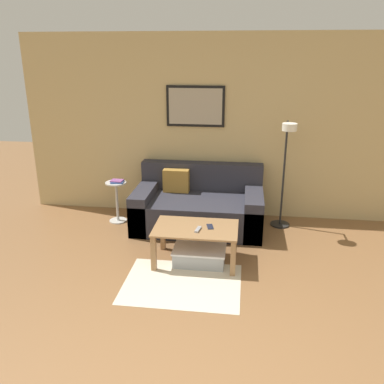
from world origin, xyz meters
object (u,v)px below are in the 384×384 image
(storage_bin, at_px, (200,254))
(side_table, at_px, (117,198))
(book_stack, at_px, (117,181))
(cell_phone, at_px, (210,227))
(coffee_table, at_px, (196,234))
(floor_lamp, at_px, (286,163))
(remote_control, at_px, (198,229))
(couch, at_px, (199,207))

(storage_bin, distance_m, side_table, 1.67)
(book_stack, distance_m, cell_phone, 1.70)
(coffee_table, distance_m, storage_bin, 0.26)
(book_stack, bearing_deg, floor_lamp, 0.49)
(storage_bin, bearing_deg, cell_phone, 15.88)
(floor_lamp, relative_size, remote_control, 9.78)
(floor_lamp, height_order, side_table, floor_lamp)
(floor_lamp, distance_m, side_table, 2.36)
(cell_phone, bearing_deg, floor_lamp, 36.34)
(couch, bearing_deg, book_stack, -179.59)
(storage_bin, distance_m, book_stack, 1.70)
(floor_lamp, bearing_deg, couch, -179.43)
(coffee_table, bearing_deg, book_stack, 140.20)
(couch, relative_size, book_stack, 8.89)
(book_stack, bearing_deg, remote_control, -41.02)
(remote_control, bearing_deg, floor_lamp, 57.41)
(coffee_table, bearing_deg, couch, 94.91)
(side_table, bearing_deg, floor_lamp, 0.41)
(couch, relative_size, floor_lamp, 1.17)
(coffee_table, bearing_deg, storage_bin, 0.25)
(side_table, height_order, cell_phone, side_table)
(book_stack, bearing_deg, storage_bin, -38.73)
(couch, xyz_separation_m, remote_control, (0.12, -1.10, 0.16))
(coffee_table, distance_m, floor_lamp, 1.58)
(floor_lamp, height_order, remote_control, floor_lamp)
(coffee_table, relative_size, remote_control, 6.29)
(storage_bin, bearing_deg, floor_lamp, 46.26)
(floor_lamp, bearing_deg, remote_control, -132.15)
(couch, distance_m, remote_control, 1.12)
(storage_bin, distance_m, cell_phone, 0.36)
(floor_lamp, relative_size, book_stack, 7.60)
(couch, height_order, cell_phone, couch)
(remote_control, height_order, cell_phone, remote_control)
(book_stack, bearing_deg, couch, 0.41)
(side_table, bearing_deg, book_stack, -7.59)
(storage_bin, height_order, floor_lamp, floor_lamp)
(coffee_table, height_order, remote_control, remote_control)
(storage_bin, xyz_separation_m, cell_phone, (0.11, 0.03, 0.34))
(floor_lamp, bearing_deg, storage_bin, -133.74)
(storage_bin, relative_size, side_table, 1.02)
(floor_lamp, distance_m, remote_control, 1.58)
(coffee_table, relative_size, cell_phone, 6.74)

